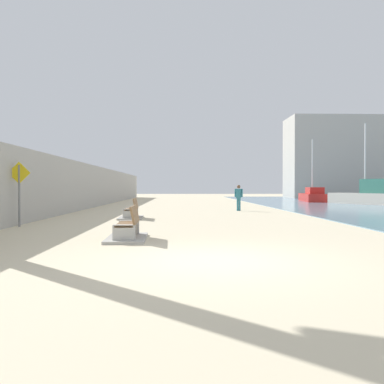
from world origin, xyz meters
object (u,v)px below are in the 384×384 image
at_px(bench_near, 128,231).
at_px(boat_outer, 313,196).
at_px(person_walking, 239,196).
at_px(boat_nearest, 372,195).
at_px(pedestrian_sign, 19,186).
at_px(bench_far, 131,214).

xyz_separation_m(bench_near, boat_outer, (15.35, 28.78, 0.37)).
relative_size(bench_near, boat_outer, 0.29).
xyz_separation_m(person_walking, boat_nearest, (12.56, 7.88, -0.12)).
xyz_separation_m(boat_nearest, pedestrian_sign, (-22.41, -17.52, 0.71)).
bearing_deg(boat_nearest, bench_near, -129.93).
xyz_separation_m(boat_outer, boat_nearest, (2.45, -7.51, 0.24)).
distance_m(bench_near, person_walking, 14.41).
bearing_deg(bench_far, bench_near, -83.77).
height_order(bench_far, boat_nearest, boat_nearest).
relative_size(person_walking, pedestrian_sign, 0.67).
bearing_deg(boat_outer, boat_nearest, -71.92).
height_order(bench_far, pedestrian_sign, pedestrian_sign).
bearing_deg(boat_nearest, person_walking, -147.90).
xyz_separation_m(bench_near, boat_nearest, (17.81, 21.27, 0.60)).
bearing_deg(bench_far, pedestrian_sign, -135.19).
relative_size(bench_near, boat_nearest, 0.29).
bearing_deg(person_walking, boat_outer, 56.70).
relative_size(bench_near, pedestrian_sign, 0.86).
height_order(bench_near, person_walking, person_walking).
bearing_deg(person_walking, boat_nearest, 32.10).
distance_m(bench_far, boat_outer, 26.72).
relative_size(boat_outer, boat_nearest, 0.98).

